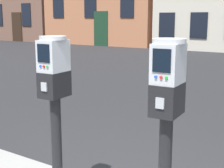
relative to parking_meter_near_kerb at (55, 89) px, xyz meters
name	(u,v)px	position (x,y,z in m)	size (l,w,h in m)	color
parking_meter_near_kerb	(55,89)	(0.00, 0.00, 0.00)	(0.23, 0.26, 1.41)	black
parking_meter_twin_adjacent	(167,106)	(1.00, 0.00, 0.01)	(0.23, 0.26, 1.42)	black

